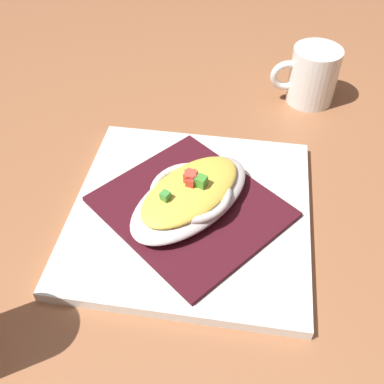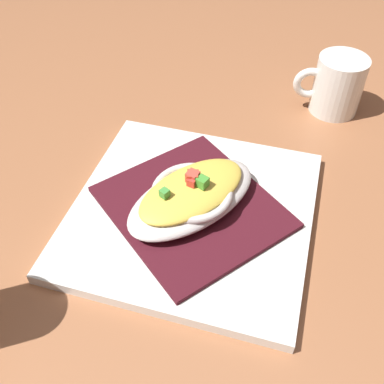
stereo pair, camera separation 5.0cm
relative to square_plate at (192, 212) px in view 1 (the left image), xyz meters
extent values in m
plane|color=#A06440|center=(0.00, 0.00, -0.01)|extent=(2.60, 2.60, 0.00)
cube|color=white|center=(0.00, 0.00, 0.00)|extent=(0.34, 0.34, 0.01)
cube|color=#46131D|center=(0.00, 0.00, 0.01)|extent=(0.28, 0.28, 0.01)
ellipsoid|color=silver|center=(0.00, 0.00, 0.03)|extent=(0.19, 0.20, 0.03)
torus|color=silver|center=(0.00, 0.00, 0.04)|extent=(0.14, 0.14, 0.01)
ellipsoid|color=#EBC84A|center=(0.00, 0.00, 0.04)|extent=(0.16, 0.16, 0.02)
cube|color=#D4422A|center=(0.00, -0.01, 0.06)|extent=(0.01, 0.01, 0.01)
cube|color=green|center=(0.03, 0.02, 0.05)|extent=(0.01, 0.01, 0.01)
cube|color=#CF4B3A|center=(0.00, -0.01, 0.06)|extent=(0.02, 0.02, 0.01)
cube|color=green|center=(-0.01, 0.00, 0.06)|extent=(0.02, 0.02, 0.01)
cube|color=red|center=(0.00, 0.00, 0.05)|extent=(0.01, 0.01, 0.01)
cylinder|color=white|center=(-0.20, -0.26, 0.04)|extent=(0.08, 0.08, 0.09)
torus|color=white|center=(-0.15, -0.26, 0.04)|extent=(0.05, 0.02, 0.05)
cylinder|color=#4C2D14|center=(-0.20, -0.26, 0.02)|extent=(0.07, 0.07, 0.05)
camera|label=1|loc=(0.00, 0.39, 0.43)|focal=42.68mm
camera|label=2|loc=(-0.05, 0.38, 0.43)|focal=42.68mm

